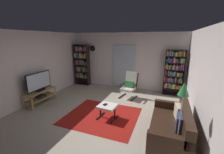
# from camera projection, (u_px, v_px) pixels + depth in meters

# --- Properties ---
(ground_plane) EXTENTS (7.02, 7.02, 0.00)m
(ground_plane) POSITION_uv_depth(u_px,v_px,m) (99.00, 114.00, 4.71)
(ground_plane) COLOR #B3A692
(wall_back) EXTENTS (5.60, 0.06, 2.60)m
(wall_back) POSITION_uv_depth(u_px,v_px,m) (125.00, 61.00, 7.00)
(wall_back) COLOR silver
(wall_back) RESTS_ON ground
(wall_left) EXTENTS (0.06, 6.00, 2.60)m
(wall_left) POSITION_uv_depth(u_px,v_px,m) (30.00, 68.00, 5.31)
(wall_left) COLOR silver
(wall_left) RESTS_ON ground
(wall_right) EXTENTS (0.06, 6.00, 2.60)m
(wall_right) POSITION_uv_depth(u_px,v_px,m) (203.00, 84.00, 3.45)
(wall_right) COLOR silver
(wall_right) RESTS_ON ground
(glass_door_panel) EXTENTS (1.10, 0.01, 2.00)m
(glass_door_panel) POSITION_uv_depth(u_px,v_px,m) (124.00, 66.00, 7.03)
(glass_door_panel) COLOR silver
(area_rug) EXTENTS (2.17, 1.90, 0.01)m
(area_rug) POSITION_uv_depth(u_px,v_px,m) (102.00, 116.00, 4.61)
(area_rug) COLOR #A01913
(area_rug) RESTS_ON ground
(tv_stand) EXTENTS (0.47, 1.19, 0.50)m
(tv_stand) POSITION_uv_depth(u_px,v_px,m) (41.00, 95.00, 5.42)
(tv_stand) COLOR tan
(tv_stand) RESTS_ON ground
(television) EXTENTS (0.20, 1.04, 0.67)m
(television) POSITION_uv_depth(u_px,v_px,m) (39.00, 82.00, 5.30)
(television) COLOR black
(television) RESTS_ON tv_stand
(bookshelf_near_tv) EXTENTS (0.76, 0.30, 2.04)m
(bookshelf_near_tv) POSITION_uv_depth(u_px,v_px,m) (82.00, 63.00, 7.56)
(bookshelf_near_tv) COLOR black
(bookshelf_near_tv) RESTS_ON ground
(bookshelf_near_sofa) EXTENTS (0.77, 0.30, 1.90)m
(bookshelf_near_sofa) POSITION_uv_depth(u_px,v_px,m) (174.00, 71.00, 6.12)
(bookshelf_near_sofa) COLOR black
(bookshelf_near_sofa) RESTS_ON ground
(leather_sofa) EXTENTS (0.84, 1.76, 0.81)m
(leather_sofa) POSITION_uv_depth(u_px,v_px,m) (172.00, 127.00, 3.53)
(leather_sofa) COLOR #342216
(leather_sofa) RESTS_ON ground
(lounge_armchair) EXTENTS (0.67, 0.74, 1.02)m
(lounge_armchair) POSITION_uv_depth(u_px,v_px,m) (130.00, 84.00, 6.00)
(lounge_armchair) COLOR black
(lounge_armchair) RESTS_ON ground
(ottoman) EXTENTS (0.55, 0.52, 0.42)m
(ottoman) POSITION_uv_depth(u_px,v_px,m) (107.00, 107.00, 4.41)
(ottoman) COLOR white
(ottoman) RESTS_ON ground
(tv_remote) EXTENTS (0.07, 0.15, 0.02)m
(tv_remote) POSITION_uv_depth(u_px,v_px,m) (106.00, 105.00, 4.41)
(tv_remote) COLOR black
(tv_remote) RESTS_ON ottoman
(cell_phone) EXTENTS (0.10, 0.15, 0.01)m
(cell_phone) POSITION_uv_depth(u_px,v_px,m) (105.00, 104.00, 4.44)
(cell_phone) COLOR black
(cell_phone) RESTS_ON ottoman
(floor_lamp_by_sofa) EXTENTS (0.22, 0.22, 1.60)m
(floor_lamp_by_sofa) POSITION_uv_depth(u_px,v_px,m) (183.00, 99.00, 2.64)
(floor_lamp_by_sofa) COLOR #A5A5AD
(floor_lamp_by_sofa) RESTS_ON ground
(wall_clock) EXTENTS (0.29, 0.03, 0.29)m
(wall_clock) POSITION_uv_depth(u_px,v_px,m) (93.00, 48.00, 7.37)
(wall_clock) COLOR silver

